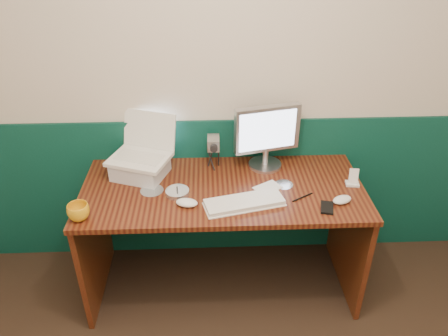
{
  "coord_description": "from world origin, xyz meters",
  "views": [
    {
      "loc": [
        -0.19,
        -0.67,
        2.12
      ],
      "look_at": [
        -0.11,
        1.23,
        0.97
      ],
      "focal_mm": 35.0,
      "sensor_mm": 36.0,
      "label": 1
    }
  ],
  "objects_px": {
    "keyboard": "(244,203)",
    "laptop": "(137,140)",
    "camcorder": "(214,154)",
    "mug": "(79,212)",
    "monitor": "(266,137)",
    "desk": "(223,239)"
  },
  "relations": [
    {
      "from": "mug",
      "to": "camcorder",
      "type": "relative_size",
      "value": 0.62
    },
    {
      "from": "keyboard",
      "to": "laptop",
      "type": "bearing_deg",
      "value": 137.41
    },
    {
      "from": "desk",
      "to": "keyboard",
      "type": "relative_size",
      "value": 3.82
    },
    {
      "from": "laptop",
      "to": "mug",
      "type": "bearing_deg",
      "value": -102.35
    },
    {
      "from": "monitor",
      "to": "camcorder",
      "type": "distance_m",
      "value": 0.33
    },
    {
      "from": "laptop",
      "to": "keyboard",
      "type": "xyz_separation_m",
      "value": [
        0.59,
        -0.32,
        -0.22
      ]
    },
    {
      "from": "laptop",
      "to": "monitor",
      "type": "xyz_separation_m",
      "value": [
        0.75,
        0.08,
        -0.04
      ]
    },
    {
      "from": "monitor",
      "to": "camcorder",
      "type": "xyz_separation_m",
      "value": [
        -0.31,
        -0.0,
        -0.11
      ]
    },
    {
      "from": "monitor",
      "to": "camcorder",
      "type": "height_order",
      "value": "monitor"
    },
    {
      "from": "laptop",
      "to": "monitor",
      "type": "relative_size",
      "value": 0.84
    },
    {
      "from": "laptop",
      "to": "camcorder",
      "type": "bearing_deg",
      "value": 29.87
    },
    {
      "from": "keyboard",
      "to": "mug",
      "type": "height_order",
      "value": "mug"
    },
    {
      "from": "monitor",
      "to": "mug",
      "type": "relative_size",
      "value": 3.51
    },
    {
      "from": "camcorder",
      "to": "desk",
      "type": "bearing_deg",
      "value": -77.38
    },
    {
      "from": "mug",
      "to": "camcorder",
      "type": "bearing_deg",
      "value": 34.87
    },
    {
      "from": "laptop",
      "to": "camcorder",
      "type": "height_order",
      "value": "laptop"
    },
    {
      "from": "keyboard",
      "to": "monitor",
      "type": "bearing_deg",
      "value": 54.51
    },
    {
      "from": "desk",
      "to": "laptop",
      "type": "bearing_deg",
      "value": 162.17
    },
    {
      "from": "monitor",
      "to": "mug",
      "type": "xyz_separation_m",
      "value": [
        -1.01,
        -0.49,
        -0.15
      ]
    },
    {
      "from": "laptop",
      "to": "camcorder",
      "type": "distance_m",
      "value": 0.46
    },
    {
      "from": "desk",
      "to": "keyboard",
      "type": "height_order",
      "value": "keyboard"
    },
    {
      "from": "mug",
      "to": "camcorder",
      "type": "height_order",
      "value": "camcorder"
    }
  ]
}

